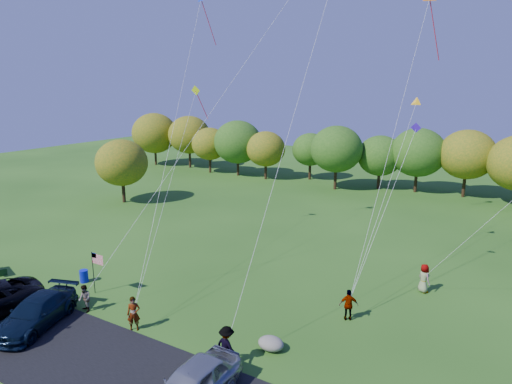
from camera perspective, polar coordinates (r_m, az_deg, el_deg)
ground at (r=25.83m, az=-11.74°, el=-16.41°), size 140.00×140.00×0.00m
asphalt_lane at (r=23.52m, az=-18.78°, el=-20.04°), size 44.00×6.00×0.06m
treeline at (r=54.46m, az=15.70°, el=4.41°), size 75.08×27.79×8.28m
minivan_navy at (r=27.74m, az=-25.79°, el=-13.41°), size 3.77×5.75×1.55m
flyer_a at (r=25.62m, az=-15.05°, el=-14.48°), size 0.81×0.79×1.87m
flyer_b at (r=28.38m, az=-20.63°, el=-12.37°), size 0.94×0.84×1.60m
flyer_c at (r=22.16m, az=-3.69°, el=-18.67°), size 1.36×0.94×1.92m
flyer_d at (r=26.27m, az=11.52°, el=-13.67°), size 1.12×0.86×1.78m
flyer_e at (r=30.74m, az=20.25°, el=-10.08°), size 1.06×1.02×1.83m
trash_barrel at (r=32.49m, az=-20.71°, el=-9.80°), size 0.54×0.54×0.82m
flag_assembly at (r=29.82m, az=-19.39°, el=-8.38°), size 1.00×0.65×2.71m
boulder_near at (r=23.52m, az=1.87°, el=-18.40°), size 1.32×1.03×0.66m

